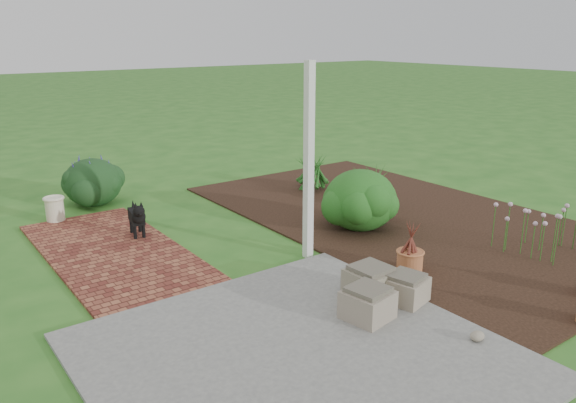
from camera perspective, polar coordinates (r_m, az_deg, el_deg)
ground at (r=7.13m, az=0.61°, el=-6.42°), size 80.00×80.00×0.00m
concrete_patio at (r=5.21m, az=1.18°, el=-15.55°), size 3.50×3.50×0.04m
brick_path at (r=7.85m, az=-17.33°, el=-4.84°), size 1.60×3.50×0.04m
garden_bed at (r=9.07m, az=11.42°, el=-1.53°), size 4.00×7.00×0.03m
veranda_post at (r=6.99m, az=2.12°, el=3.89°), size 0.10×0.10×2.50m
stone_trough_near at (r=5.79m, az=8.09°, el=-10.34°), size 0.50×0.50×0.29m
stone_trough_mid at (r=6.20m, az=11.86°, el=-8.75°), size 0.49×0.49×0.27m
stone_trough_far at (r=6.23m, az=8.35°, el=-8.22°), size 0.48×0.48×0.30m
black_dog at (r=8.17m, az=-15.09°, el=-1.43°), size 0.25×0.58×0.50m
cream_ceramic_urn at (r=9.30m, az=-22.61°, el=-0.71°), size 0.29×0.29×0.36m
evergreen_shrub at (r=8.28m, az=7.37°, el=0.32°), size 1.22×1.22×0.90m
agapanthus_clump_back at (r=9.48m, az=8.34°, el=2.15°), size 0.93×0.93×0.83m
agapanthus_clump_front at (r=10.37m, az=2.50°, el=3.34°), size 1.12×1.12×0.75m
pink_flower_patch at (r=8.10m, az=24.59°, el=-2.24°), size 1.29×1.29×0.70m
terracotta_pot_bronze at (r=6.99m, az=12.27°, el=-5.91°), size 0.39×0.39×0.25m
purple_flowering_bush at (r=10.04m, az=-19.24°, el=1.98°), size 1.07×1.07×0.81m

